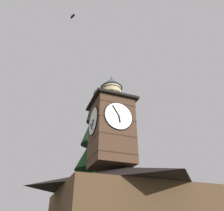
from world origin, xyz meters
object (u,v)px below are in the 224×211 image
clock_tower (111,125)px  moon (99,166)px  building_main (124,208)px  pine_tree_behind (91,176)px  flying_bird_high (73,16)px

clock_tower → moon: bearing=-106.0°
building_main → moon: (-9.67, -37.61, 13.65)m
moon → pine_tree_behind: bearing=70.6°
pine_tree_behind → building_main: bearing=95.6°
pine_tree_behind → flying_bird_high: size_ratio=31.16×
clock_tower → moon: moon is taller
clock_tower → moon: (-10.69, -37.34, 6.06)m
building_main → clock_tower: clock_tower is taller
building_main → flying_bird_high: flying_bird_high is taller
building_main → pine_tree_behind: 8.94m
clock_tower → pine_tree_behind: pine_tree_behind is taller
clock_tower → flying_bird_high: bearing=30.8°
building_main → moon: 41.16m
pine_tree_behind → flying_bird_high: 18.31m
clock_tower → flying_bird_high: size_ratio=15.57×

